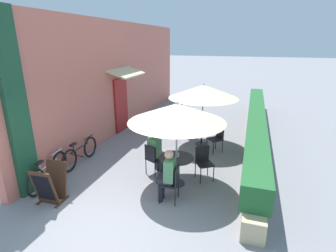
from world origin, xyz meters
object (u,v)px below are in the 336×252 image
Objects in this scene: seated_patron_near_left at (167,174)px; cafe_chair_near_left at (172,181)px; coffee_cup_near at (178,155)px; patio_table_mid at (202,129)px; cafe_chair_near_back at (153,157)px; cafe_chair_mid_left at (217,137)px; coffee_cup_mid at (205,123)px; menu_board at (51,184)px; patio_umbrella_mid at (203,91)px; cafe_chair_mid_right at (188,124)px; seated_patron_near_back at (156,150)px; patio_umbrella_near at (177,113)px; bicycle_second at (80,153)px; patio_table_near at (176,164)px; cafe_chair_near_right at (204,160)px; bicycle_leaning at (48,172)px.

cafe_chair_near_left is at bearing -90.00° from seated_patron_near_left.
coffee_cup_near is 0.10× the size of patio_table_mid.
cafe_chair_near_back is 2.53m from cafe_chair_mid_left.
seated_patron_near_left is at bearing 90.00° from cafe_chair_near_left.
menu_board reaches higher than coffee_cup_mid.
cafe_chair_mid_right is at bearing 139.98° from patio_umbrella_mid.
patio_umbrella_near is at bearing -2.62° from seated_patron_near_back.
cafe_chair_mid_left is 0.99× the size of menu_board.
coffee_cup_mid is 0.05× the size of bicycle_second.
patio_table_near is 1.00× the size of cafe_chair_mid_right.
cafe_chair_near_back is at bearing -107.77° from patio_table_mid.
menu_board is (-2.49, -0.81, -0.26)m from seated_patron_near_left.
seated_patron_near_back is (-0.81, 1.14, 0.17)m from cafe_chair_near_left.
cafe_chair_near_left is 3.18m from cafe_chair_mid_left.
patio_umbrella_near reaches higher than patio_table_mid.
cafe_chair_near_left is 0.70× the size of seated_patron_near_left.
cafe_chair_near_right is at bearing -78.09° from patio_table_mid.
patio_umbrella_near is (0.00, 0.00, 1.32)m from patio_table_near.
cafe_chair_near_right reaches higher than patio_table_near.
seated_patron_near_back reaches higher than coffee_cup_mid.
coffee_cup_near is at bearing -3.98° from seated_patron_near_left.
cafe_chair_near_left is 2.73m from menu_board.
cafe_chair_mid_right reaches higher than coffee_cup_near.
cafe_chair_near_left is 0.99× the size of menu_board.
bicycle_second is (-2.52, -3.11, -0.17)m from cafe_chair_mid_right.
cafe_chair_near_right is 0.52× the size of bicycle_second.
patio_table_mid is 1.00× the size of cafe_chair_mid_left.
seated_patron_near_left is at bearing -28.41° from cafe_chair_near_back.
cafe_chair_mid_right is (-0.49, 3.36, -1.37)m from patio_umbrella_near.
patio_umbrella_near is 2.81m from cafe_chair_mid_left.
patio_umbrella_mid is 25.96× the size of coffee_cup_mid.
cafe_chair_mid_right is 4.01m from bicycle_second.
cafe_chair_near_right reaches higher than bicycle_second.
cafe_chair_near_left reaches higher than bicycle_leaning.
patio_umbrella_near is at bearing -5.76° from bicycle_second.
cafe_chair_mid_left is at bearing 73.56° from patio_umbrella_near.
cafe_chair_mid_left is at bearing -40.02° from patio_table_mid.
cafe_chair_mid_left is 0.52× the size of bicycle_leaning.
bicycle_leaning reaches higher than patio_table_near.
patio_table_near is 1.00× the size of cafe_chair_near_right.
cafe_chair_near_left is 0.20m from seated_patron_near_left.
coffee_cup_near is 0.10× the size of cafe_chair_mid_left.
cafe_chair_near_right is 3.96m from bicycle_leaning.
cafe_chair_mid_right is at bearing 4.72° from cafe_chair_near_left.
seated_patron_near_back reaches higher than coffee_cup_near.
cafe_chair_near_back is at bearing 164.00° from coffee_cup_near.
menu_board is (-1.98, -4.95, -0.09)m from cafe_chair_mid_right.
cafe_chair_near_back is 0.70× the size of seated_patron_near_back.
bicycle_leaning is 1.00× the size of bicycle_second.
patio_umbrella_near is 1.57m from cafe_chair_near_left.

